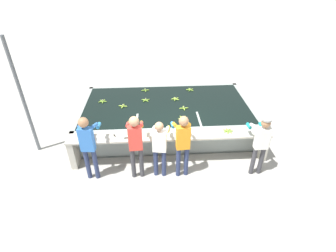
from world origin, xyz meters
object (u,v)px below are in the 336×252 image
Objects in this scene: banana_bunch_floating_4 at (146,100)px; banana_bunch_floating_5 at (175,99)px; worker_2 at (160,144)px; banana_bunch_floating_3 at (190,90)px; banana_bunch_floating_7 at (184,108)px; worker_4 at (261,141)px; worker_1 at (136,141)px; worker_0 at (88,143)px; banana_bunch_floating_6 at (123,106)px; support_post_left at (23,99)px; banana_bunch_floating_2 at (183,118)px; knife_1 at (116,137)px; knife_0 at (129,138)px; banana_bunch_ledge_0 at (228,131)px; banana_bunch_floating_0 at (103,101)px; worker_3 at (183,141)px; banana_bunch_floating_1 at (145,90)px.

banana_bunch_floating_5 is at bearing 0.90° from banana_bunch_floating_4.
worker_2 reaches higher than banana_bunch_floating_3.
worker_4 is at bearing -50.30° from banana_bunch_floating_7.
worker_1 reaches higher than worker_2.
banana_bunch_floating_4 is at bearing 62.11° from worker_0.
banana_bunch_floating_5 is 0.99× the size of banana_bunch_floating_6.
banana_bunch_floating_2 is at bearing 0.74° from support_post_left.
banana_bunch_floating_4 is at bearing 98.09° from worker_2.
worker_4 is 5.82× the size of banana_bunch_floating_5.
worker_1 is at bearing -42.90° from knife_1.
banana_bunch_floating_4 is 2.12m from knife_1.
knife_0 is (0.90, 0.41, -0.19)m from worker_0.
banana_bunch_ledge_0 is at bearing -28.74° from banana_bunch_floating_6.
worker_2 reaches higher than knife_1.
worker_4 is (2.41, -0.09, 0.06)m from worker_2.
worker_2 is 1.46m from banana_bunch_floating_2.
banana_bunch_floating_4 is 0.09× the size of support_post_left.
banana_bunch_ledge_0 is at bearing 13.63° from worker_1.
support_post_left is at bearing -159.86° from banana_bunch_floating_6.
worker_0 is 2.22m from support_post_left.
worker_1 is 2.74m from banana_bunch_floating_0.
worker_4 is at bearing -9.11° from knife_0.
worker_3 is at bearing -17.58° from knife_1.
banana_bunch_floating_7 is at bearing -13.77° from banana_bunch_floating_0.
worker_1 is 1.10m from worker_3.
banana_bunch_floating_5 is (0.59, 2.49, -0.06)m from worker_2.
banana_bunch_floating_5 is at bearing 76.57° from worker_2.
banana_bunch_floating_5 is at bearing 121.85° from banana_bunch_ledge_0.
banana_bunch_floating_5 reaches higher than knife_0.
worker_0 is 2.47m from banana_bunch_floating_0.
worker_1 is at bearing -94.74° from banana_bunch_floating_4.
worker_1 is at bearing -114.71° from banana_bunch_floating_5.
banana_bunch_floating_2 is at bearing 61.39° from worker_2.
banana_bunch_ledge_0 is 2.89m from knife_1.
banana_bunch_floating_1 is (-0.37, 3.21, -0.06)m from worker_2.
knife_0 is at bearing -176.93° from banana_bunch_ledge_0.
banana_bunch_floating_5 and banana_bunch_floating_7 have the same top height.
knife_0 is (0.95, -2.05, -0.01)m from banana_bunch_floating_0.
worker_1 reaches higher than banana_bunch_floating_4.
worker_2 is 3.71m from support_post_left.
worker_0 reaches higher than banana_bunch_floating_4.
banana_bunch_floating_0 is 2.68m from banana_bunch_floating_2.
knife_0 is at bearing -80.44° from banana_bunch_floating_6.
banana_bunch_floating_1 is 3.43m from banana_bunch_ledge_0.
support_post_left reaches higher than worker_1.
knife_0 is at bearing -65.18° from banana_bunch_floating_0.
worker_1 is 6.11× the size of banana_bunch_floating_1.
banana_bunch_floating_0 is (-2.24, 2.50, -0.17)m from worker_3.
worker_0 is 6.23× the size of banana_bunch_floating_5.
support_post_left is at bearing 163.10° from knife_0.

